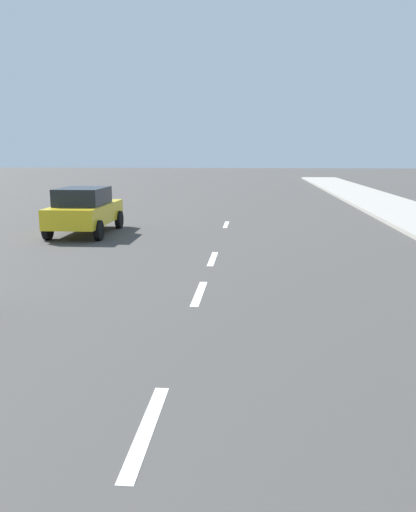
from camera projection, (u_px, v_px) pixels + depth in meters
The scene contains 6 objects.
ground_plane at pixel (216, 250), 14.53m from camera, with size 160.00×160.00×0.00m, color #423F3D.
lane_stripe_3 at pixel (146, 429), 5.11m from camera, with size 0.16×1.80×0.01m, color white.
lane_stripe_4 at pixel (199, 293), 10.03m from camera, with size 0.16×1.80×0.01m, color white.
lane_stripe_5 at pixel (213, 259), 13.29m from camera, with size 0.16×1.80×0.01m, color white.
lane_stripe_6 at pixel (226, 225), 19.63m from camera, with size 0.16×1.80×0.01m, color white.
parked_car_yellow at pixel (85, 209), 17.24m from camera, with size 1.88×3.95×1.57m.
Camera 1 is at (1.03, 5.76, 2.71)m, focal length 35.86 mm.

